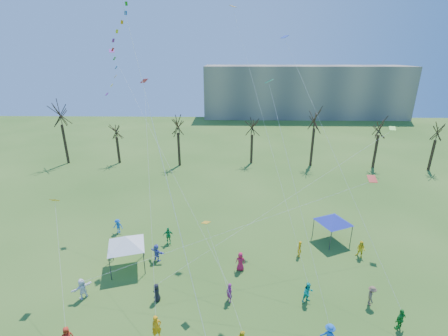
{
  "coord_description": "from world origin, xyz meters",
  "views": [
    {
      "loc": [
        -0.16,
        -15.43,
        18.58
      ],
      "look_at": [
        -0.63,
        5.0,
        11.0
      ],
      "focal_mm": 25.0,
      "sensor_mm": 36.0,
      "label": 1
    }
  ],
  "objects_px": {
    "big_box_kite": "(121,48)",
    "canopy_tent_blue": "(334,218)",
    "distant_building": "(304,91)",
    "canopy_tent_white": "(126,241)"
  },
  "relations": [
    {
      "from": "big_box_kite",
      "to": "canopy_tent_white",
      "type": "bearing_deg",
      "value": 132.25
    },
    {
      "from": "canopy_tent_blue",
      "to": "distant_building",
      "type": "bearing_deg",
      "value": 80.5
    },
    {
      "from": "big_box_kite",
      "to": "canopy_tent_blue",
      "type": "distance_m",
      "value": 25.11
    },
    {
      "from": "canopy_tent_white",
      "to": "canopy_tent_blue",
      "type": "height_order",
      "value": "canopy_tent_white"
    },
    {
      "from": "distant_building",
      "to": "canopy_tent_blue",
      "type": "distance_m",
      "value": 70.14
    },
    {
      "from": "distant_building",
      "to": "big_box_kite",
      "type": "xyz_separation_m",
      "value": [
        -29.26,
        -76.29,
        11.37
      ]
    },
    {
      "from": "canopy_tent_blue",
      "to": "big_box_kite",
      "type": "bearing_deg",
      "value": -157.66
    },
    {
      "from": "big_box_kite",
      "to": "canopy_tent_blue",
      "type": "relative_size",
      "value": 6.03
    },
    {
      "from": "distant_building",
      "to": "canopy_tent_blue",
      "type": "relative_size",
      "value": 15.87
    },
    {
      "from": "canopy_tent_white",
      "to": "distant_building",
      "type": "bearing_deg",
      "value": 66.89
    }
  ]
}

